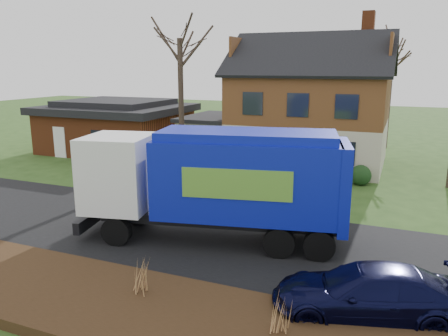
% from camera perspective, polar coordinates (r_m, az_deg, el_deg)
% --- Properties ---
extents(ground, '(120.00, 120.00, 0.00)m').
position_cam_1_polar(ground, '(16.55, -5.93, -8.45)').
color(ground, '#294818').
rests_on(ground, ground).
extents(road, '(80.00, 7.00, 0.02)m').
position_cam_1_polar(road, '(16.55, -5.93, -8.41)').
color(road, black).
rests_on(road, ground).
extents(mulch_verge, '(80.00, 3.50, 0.30)m').
position_cam_1_polar(mulch_verge, '(12.53, -17.87, -15.76)').
color(mulch_verge, black).
rests_on(mulch_verge, ground).
extents(main_house, '(12.95, 8.95, 9.26)m').
position_cam_1_polar(main_house, '(28.13, 10.28, 8.78)').
color(main_house, '#C1B49B').
rests_on(main_house, ground).
extents(ranch_house, '(9.80, 8.20, 3.70)m').
position_cam_1_polar(ranch_house, '(33.12, -13.81, 5.39)').
color(ranch_house, brown).
rests_on(ranch_house, ground).
extents(garbage_truck, '(9.58, 4.33, 3.97)m').
position_cam_1_polar(garbage_truck, '(15.08, -0.77, -1.38)').
color(garbage_truck, black).
rests_on(garbage_truck, ground).
extents(silver_sedan, '(4.13, 1.51, 1.35)m').
position_cam_1_polar(silver_sedan, '(20.73, -2.58, -1.96)').
color(silver_sedan, '#B3B7BC').
rests_on(silver_sedan, ground).
extents(navy_wagon, '(4.97, 3.07, 1.34)m').
position_cam_1_polar(navy_wagon, '(11.62, 18.20, -15.26)').
color(navy_wagon, black).
rests_on(navy_wagon, ground).
extents(tree_front_west, '(3.58, 3.58, 10.63)m').
position_cam_1_polar(tree_front_west, '(26.36, -5.87, 18.95)').
color(tree_front_west, '#382B22').
rests_on(tree_front_west, ground).
extents(tree_back, '(3.20, 3.20, 10.14)m').
position_cam_1_polar(tree_back, '(35.19, 21.39, 16.17)').
color(tree_back, '#47342A').
rests_on(tree_back, ground).
extents(grass_clump_mid, '(0.34, 0.28, 0.96)m').
position_cam_1_polar(grass_clump_mid, '(11.82, -10.75, -13.71)').
color(grass_clump_mid, '#A87B4A').
rests_on(grass_clump_mid, mulch_verge).
extents(grass_clump_east, '(0.35, 0.29, 0.88)m').
position_cam_1_polar(grass_clump_east, '(10.16, 7.33, -18.63)').
color(grass_clump_east, '#AE7F4D').
rests_on(grass_clump_east, mulch_verge).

